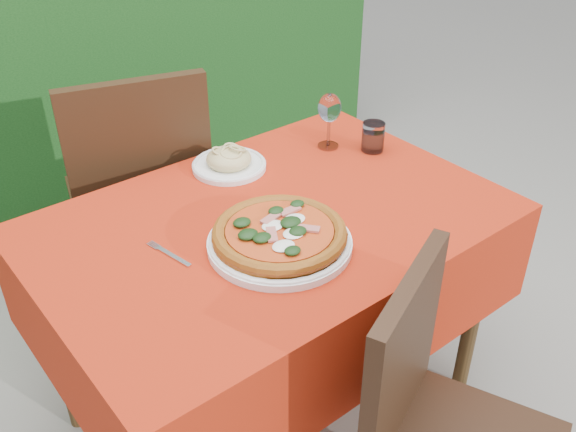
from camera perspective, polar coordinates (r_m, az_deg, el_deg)
ground at (r=2.24m, az=-1.25°, el=-16.33°), size 60.00×60.00×0.00m
hedge at (r=2.96m, az=-20.92°, el=15.62°), size 3.20×0.55×1.78m
dining_table at (r=1.83m, az=-1.47°, el=-4.05°), size 1.26×0.86×0.75m
chair_near at (r=1.58m, az=13.06°, el=-17.33°), size 0.52×0.52×0.88m
chair_far at (r=2.26m, az=-13.01°, el=2.38°), size 0.56×0.56×1.01m
pizza_plate at (r=1.61m, az=-0.75°, el=-1.83°), size 0.39×0.39×0.07m
pasta_plate at (r=1.97m, az=-5.27°, el=4.84°), size 0.23×0.23×0.06m
water_glass at (r=2.08m, az=7.56°, el=6.87°), size 0.07×0.07×0.10m
wine_glass at (r=2.06m, az=3.70°, el=9.38°), size 0.08×0.08×0.18m
fork at (r=1.61m, az=-10.15°, el=-3.55°), size 0.05×0.17×0.00m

